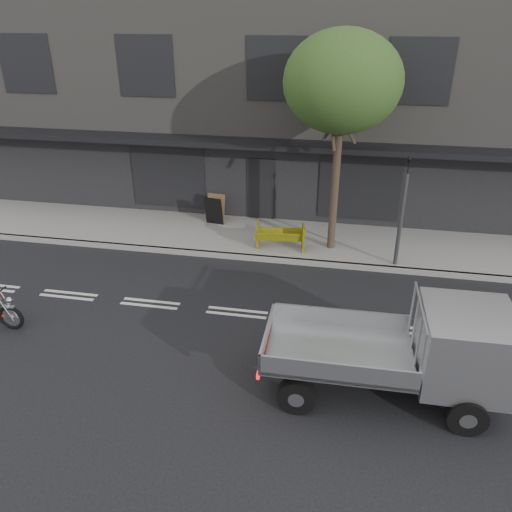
% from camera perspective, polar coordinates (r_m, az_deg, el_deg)
% --- Properties ---
extents(ground, '(80.00, 80.00, 0.00)m').
position_cam_1_polar(ground, '(13.16, -2.19, -6.49)').
color(ground, black).
rests_on(ground, ground).
extents(sidewalk, '(32.00, 3.20, 0.15)m').
position_cam_1_polar(sidewalk, '(17.19, 1.25, 2.10)').
color(sidewalk, gray).
rests_on(sidewalk, ground).
extents(kerb, '(32.00, 0.20, 0.15)m').
position_cam_1_polar(kerb, '(15.76, 0.28, -0.25)').
color(kerb, gray).
rests_on(kerb, ground).
extents(building_main, '(26.00, 10.00, 8.00)m').
position_cam_1_polar(building_main, '(22.43, 4.31, 18.25)').
color(building_main, slate).
rests_on(building_main, ground).
extents(street_tree, '(3.40, 3.40, 6.74)m').
position_cam_1_polar(street_tree, '(15.08, 9.86, 18.93)').
color(street_tree, '#382B21').
rests_on(street_tree, ground).
extents(traffic_light_pole, '(0.12, 0.12, 3.50)m').
position_cam_1_polar(traffic_light_pole, '(15.23, 16.25, 4.17)').
color(traffic_light_pole, '#2D2D30').
rests_on(traffic_light_pole, ground).
extents(flatbed_ute, '(4.72, 2.00, 2.17)m').
position_cam_1_polar(flatbed_ute, '(10.45, 20.31, -9.86)').
color(flatbed_ute, black).
rests_on(flatbed_ute, ground).
extents(construction_barrier, '(1.65, 0.85, 0.88)m').
position_cam_1_polar(construction_barrier, '(15.90, 2.68, 2.03)').
color(construction_barrier, yellow).
rests_on(construction_barrier, sidewalk).
extents(sandwich_board, '(0.71, 0.53, 1.03)m').
position_cam_1_polar(sandwich_board, '(17.95, -4.87, 5.14)').
color(sandwich_board, black).
rests_on(sandwich_board, sidewalk).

